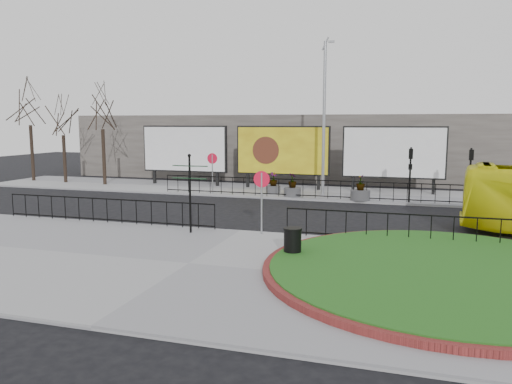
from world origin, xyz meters
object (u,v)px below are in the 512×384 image
at_px(fingerpost_sign, 190,185).
at_px(planter_b, 292,189).
at_px(billboard_mid, 283,151).
at_px(litter_bin, 293,243).
at_px(planter_a, 273,186).
at_px(planter_c, 360,192).
at_px(lamp_post, 324,116).

bearing_deg(fingerpost_sign, planter_b, 85.94).
relative_size(billboard_mid, litter_bin, 6.23).
height_order(fingerpost_sign, planter_a, fingerpost_sign).
xyz_separation_m(planter_a, planter_b, (1.43, -1.00, -0.00)).
distance_m(billboard_mid, litter_bin, 17.17).
bearing_deg(planter_c, lamp_post, 146.05).
bearing_deg(billboard_mid, planter_c, -33.56).
bearing_deg(planter_b, fingerpost_sign, -98.92).
distance_m(billboard_mid, planter_a, 3.05).
relative_size(planter_b, planter_c, 0.97).
distance_m(planter_a, planter_b, 1.74).
bearing_deg(lamp_post, planter_b, -140.28).
bearing_deg(lamp_post, planter_a, -174.06).
relative_size(billboard_mid, planter_b, 4.47).
bearing_deg(billboard_mid, litter_bin, -74.91).
bearing_deg(fingerpost_sign, lamp_post, 79.68).
bearing_deg(billboard_mid, lamp_post, -33.25).
height_order(lamp_post, litter_bin, lamp_post).
xyz_separation_m(planter_a, planter_c, (5.38, -1.29, -0.01)).
height_order(billboard_mid, planter_a, billboard_mid).
bearing_deg(fingerpost_sign, litter_bin, -23.20).
bearing_deg(lamp_post, billboard_mid, 146.75).
distance_m(billboard_mid, planter_b, 4.11).
xyz_separation_m(billboard_mid, litter_bin, (4.44, -16.47, -1.98)).
xyz_separation_m(lamp_post, planter_b, (-1.58, -1.31, -4.25)).
xyz_separation_m(litter_bin, planter_a, (-4.44, 14.19, -0.04)).
xyz_separation_m(fingerpost_sign, litter_bin, (4.69, -2.50, -1.38)).
relative_size(lamp_post, planter_c, 6.43).
distance_m(litter_bin, planter_a, 14.87).
bearing_deg(planter_c, litter_bin, -94.17).
height_order(billboard_mid, planter_b, billboard_mid).
xyz_separation_m(lamp_post, planter_a, (-3.01, -0.31, -4.25)).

